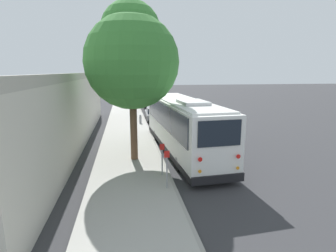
% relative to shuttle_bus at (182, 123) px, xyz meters
% --- Properties ---
extents(ground_plane, '(160.00, 160.00, 0.00)m').
position_rel_shuttle_bus_xyz_m(ground_plane, '(-0.75, -0.18, -1.81)').
color(ground_plane, '#333335').
extents(sidewalk_slab, '(80.00, 3.58, 0.15)m').
position_rel_shuttle_bus_xyz_m(sidewalk_slab, '(-0.75, 3.32, -1.73)').
color(sidewalk_slab, '#A3A099').
rests_on(sidewalk_slab, ground).
extents(curb_strip, '(80.00, 0.14, 0.15)m').
position_rel_shuttle_bus_xyz_m(curb_strip, '(-0.75, 1.46, -1.73)').
color(curb_strip, gray).
rests_on(curb_strip, ground).
extents(shuttle_bus, '(11.19, 3.24, 3.38)m').
position_rel_shuttle_bus_xyz_m(shuttle_bus, '(0.00, 0.00, 0.00)').
color(shuttle_bus, white).
rests_on(shuttle_bus, ground).
extents(parked_sedan_gray, '(4.45, 1.77, 1.29)m').
position_rel_shuttle_bus_xyz_m(parked_sedan_gray, '(11.09, 0.48, -1.21)').
color(parked_sedan_gray, slate).
rests_on(parked_sedan_gray, ground).
extents(parked_sedan_black, '(4.48, 1.87, 1.28)m').
position_rel_shuttle_bus_xyz_m(parked_sedan_black, '(17.39, 0.16, -1.22)').
color(parked_sedan_black, black).
rests_on(parked_sedan_black, ground).
extents(parked_sedan_silver, '(4.19, 1.70, 1.28)m').
position_rel_shuttle_bus_xyz_m(parked_sedan_silver, '(24.18, 0.30, -1.22)').
color(parked_sedan_silver, '#A8AAAF').
rests_on(parked_sedan_silver, ground).
extents(street_tree, '(4.87, 4.87, 8.38)m').
position_rel_shuttle_bus_xyz_m(street_tree, '(-1.19, 2.98, 3.88)').
color(street_tree, brown).
rests_on(street_tree, sidewalk_slab).
extents(sign_post_near, '(0.06, 0.22, 1.60)m').
position_rel_shuttle_bus_xyz_m(sign_post_near, '(-5.28, 1.80, -0.84)').
color(sign_post_near, gray).
rests_on(sign_post_near, sidewalk_slab).
extents(sign_post_far, '(0.06, 0.22, 1.51)m').
position_rel_shuttle_bus_xyz_m(sign_post_far, '(-3.90, 1.80, -0.88)').
color(sign_post_far, gray).
rests_on(sign_post_far, sidewalk_slab).
extents(fire_hydrant, '(0.22, 0.22, 0.81)m').
position_rel_shuttle_bus_xyz_m(fire_hydrant, '(8.80, 2.02, -1.26)').
color(fire_hydrant, '#99999E').
rests_on(fire_hydrant, sidewalk_slab).
extents(building_backdrop, '(24.72, 7.84, 4.79)m').
position_rel_shuttle_bus_xyz_m(building_backdrop, '(2.75, 10.02, 0.39)').
color(building_backdrop, beige).
rests_on(building_backdrop, ground).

